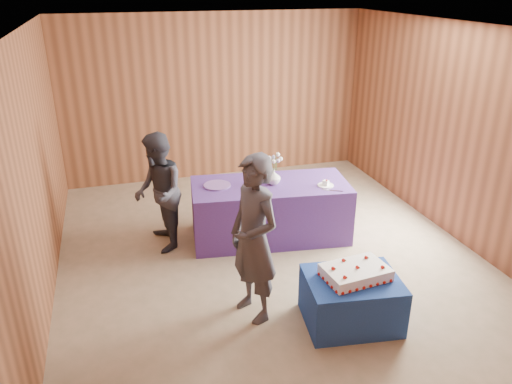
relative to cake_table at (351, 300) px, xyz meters
name	(u,v)px	position (x,y,z in m)	size (l,w,h in m)	color
ground	(271,258)	(-0.38, 1.38, -0.25)	(6.00, 6.00, 0.00)	gray
room_shell	(273,115)	(-0.38, 1.38, 1.55)	(5.04, 6.04, 2.72)	brown
cake_table	(351,300)	(0.00, 0.00, 0.00)	(0.90, 0.70, 0.50)	#1B3A99
serving_table	(270,210)	(-0.21, 1.94, 0.12)	(2.00, 0.90, 0.75)	#4B2D7E
sheet_cake	(355,272)	(0.03, 0.02, 0.31)	(0.68, 0.50, 0.15)	white
vase	(273,177)	(-0.18, 1.93, 0.60)	(0.18, 0.18, 0.19)	silver
flower_spray	(274,158)	(-0.18, 1.93, 0.84)	(0.24, 0.23, 0.18)	#2A6B2D
platter	(217,185)	(-0.88, 2.06, 0.51)	(0.34, 0.34, 0.02)	#7652A5
plate	(326,185)	(0.44, 1.68, 0.51)	(0.20, 0.20, 0.01)	white
cake_slice	(326,183)	(0.44, 1.68, 0.54)	(0.09, 0.09, 0.08)	white
knife	(332,190)	(0.45, 1.51, 0.50)	(0.26, 0.02, 0.00)	#BBBCC0
guest_left	(254,239)	(-0.88, 0.40, 0.61)	(0.62, 0.41, 1.71)	#393842
guest_right	(159,193)	(-1.61, 2.06, 0.50)	(0.73, 0.57, 1.50)	#302F39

